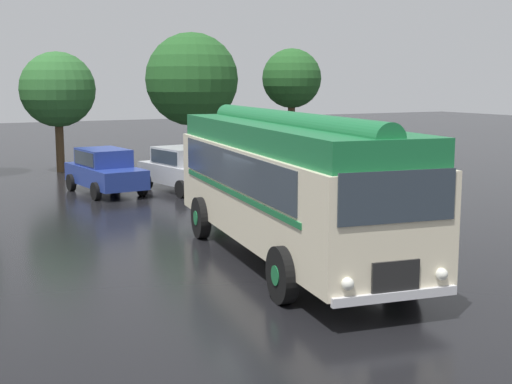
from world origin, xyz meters
TOP-DOWN VIEW (x-y plane):
  - ground_plane at (0.00, 0.00)m, footprint 120.00×120.00m
  - vintage_bus at (0.27, 0.21)m, footprint 4.02×10.35m
  - car_near_left at (-0.64, 12.02)m, footprint 2.25×4.34m
  - car_mid_left at (2.13, 11.12)m, footprint 2.42×4.41m
  - tree_centre at (-0.70, 19.06)m, footprint 3.41×3.41m
  - tree_right_of_centre at (5.69, 18.66)m, footprint 4.53×4.53m
  - tree_far_right at (11.21, 18.24)m, footprint 3.07×3.07m

SIDE VIEW (x-z plane):
  - ground_plane at x=0.00m, z-range 0.00..0.00m
  - car_near_left at x=-0.64m, z-range 0.02..1.68m
  - car_mid_left at x=2.13m, z-range 0.02..1.68m
  - vintage_bus at x=0.27m, z-range 0.15..3.64m
  - tree_centre at x=-0.70m, z-range 1.00..6.48m
  - tree_right_of_centre at x=5.69m, z-range 0.97..7.47m
  - tree_far_right at x=11.21m, z-range 1.37..7.19m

